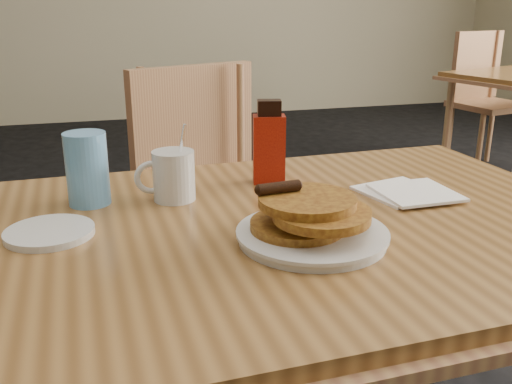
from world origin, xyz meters
TOP-DOWN VIEW (x-y plane):
  - main_table at (0.02, 0.05)m, footprint 1.31×0.91m
  - chair_main_far at (0.01, 0.78)m, footprint 0.56×0.57m
  - chair_neighbor_far at (2.33, 2.54)m, footprint 0.50×0.50m
  - pancake_plate at (0.04, -0.04)m, footprint 0.26×0.26m
  - coffee_mug at (-0.15, 0.23)m, footprint 0.12×0.08m
  - syrup_bottle at (0.07, 0.29)m, footprint 0.08×0.06m
  - napkin_stack at (0.32, 0.12)m, footprint 0.19×0.20m
  - blue_tumbler at (-0.31, 0.25)m, footprint 0.10×0.10m
  - side_saucer at (-0.38, 0.10)m, footprint 0.20×0.20m

SIDE VIEW (x-z plane):
  - chair_neighbor_far at x=2.33m, z-range 0.09..1.03m
  - chair_main_far at x=0.01m, z-range 0.09..1.04m
  - main_table at x=0.02m, z-range 0.33..1.08m
  - napkin_stack at x=0.32m, z-range 0.75..0.76m
  - side_saucer at x=-0.38m, z-range 0.75..0.76m
  - pancake_plate at x=0.04m, z-range 0.73..0.83m
  - coffee_mug at x=-0.15m, z-range 0.72..0.88m
  - blue_tumbler at x=-0.31m, z-range 0.75..0.89m
  - syrup_bottle at x=0.07m, z-range 0.74..0.93m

